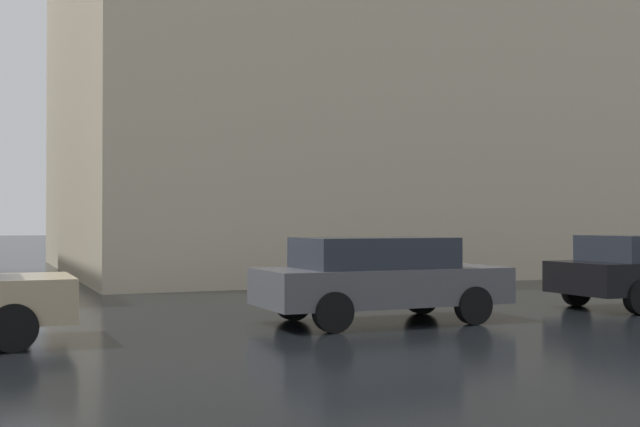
# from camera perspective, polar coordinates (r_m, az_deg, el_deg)

# --- Properties ---
(car_dark_grey) EXTENTS (1.85, 4.10, 1.41)m
(car_dark_grey) POSITION_cam_1_polar(r_m,az_deg,el_deg) (13.18, 4.28, -4.57)
(car_dark_grey) COLOR #4C4C51
(car_dark_grey) RESTS_ON ground_plane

